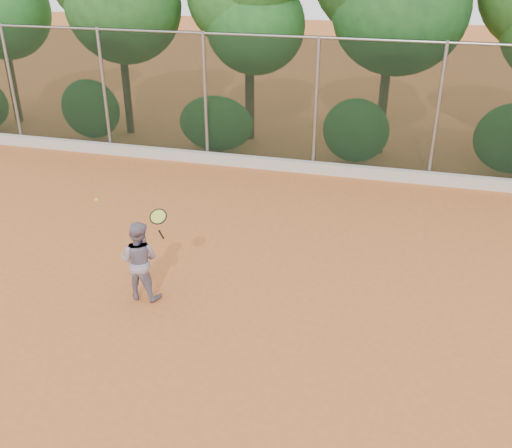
# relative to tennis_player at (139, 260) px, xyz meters

# --- Properties ---
(ground) EXTENTS (80.00, 80.00, 0.00)m
(ground) POSITION_rel_tennis_player_xyz_m (1.83, -0.20, -0.71)
(ground) COLOR #C4662E
(ground) RESTS_ON ground
(concrete_curb) EXTENTS (24.00, 0.20, 0.30)m
(concrete_curb) POSITION_rel_tennis_player_xyz_m (1.83, 6.62, -0.56)
(concrete_curb) COLOR beige
(concrete_curb) RESTS_ON ground
(tennis_player) EXTENTS (0.70, 0.55, 1.43)m
(tennis_player) POSITION_rel_tennis_player_xyz_m (0.00, 0.00, 0.00)
(tennis_player) COLOR gray
(tennis_player) RESTS_ON ground
(chainlink_fence) EXTENTS (24.09, 0.09, 3.50)m
(chainlink_fence) POSITION_rel_tennis_player_xyz_m (1.83, 6.80, 1.15)
(chainlink_fence) COLOR black
(chainlink_fence) RESTS_ON ground
(tennis_racket) EXTENTS (0.30, 0.29, 0.57)m
(tennis_racket) POSITION_rel_tennis_player_xyz_m (0.48, -0.14, 0.91)
(tennis_racket) COLOR black
(tennis_racket) RESTS_ON ground
(tennis_ball_in_flight) EXTENTS (0.07, 0.07, 0.07)m
(tennis_ball_in_flight) POSITION_rel_tennis_player_xyz_m (-0.98, 0.51, 0.79)
(tennis_ball_in_flight) COLOR #B7D330
(tennis_ball_in_flight) RESTS_ON ground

